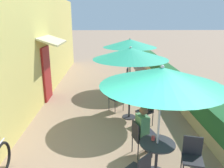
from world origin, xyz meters
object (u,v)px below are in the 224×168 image
(patio_table_far, at_px, (129,79))
(cafe_chair_near_left, at_px, (192,155))
(seated_patron_near_right, at_px, (144,129))
(coffee_cup_far, at_px, (131,73))
(patio_table_near, at_px, (157,152))
(cafe_chair_far_right, at_px, (128,84))
(patio_table_mid, at_px, (129,103))
(cafe_chair_near_right, at_px, (140,136))
(coffee_cup_near, at_px, (153,138))
(patio_umbrella_near, at_px, (162,77))
(coffee_cup_mid, at_px, (129,93))
(cafe_chair_far_left, at_px, (130,75))
(patio_umbrella_mid, at_px, (130,54))
(cafe_chair_mid_left, at_px, (114,97))
(patio_umbrella_far, at_px, (130,43))
(cafe_chair_mid_right, at_px, (146,109))

(patio_table_far, bearing_deg, cafe_chair_near_left, -83.08)
(seated_patron_near_right, height_order, coffee_cup_far, seated_patron_near_right)
(cafe_chair_near_left, distance_m, seated_patron_near_right, 1.17)
(patio_table_near, distance_m, cafe_chair_far_right, 4.90)
(patio_table_mid, xyz_separation_m, cafe_chair_far_right, (0.18, 2.15, 0.00))
(cafe_chair_near_right, xyz_separation_m, coffee_cup_near, (0.19, -0.55, 0.26))
(patio_umbrella_near, distance_m, coffee_cup_near, 1.34)
(coffee_cup_mid, distance_m, cafe_chair_far_left, 3.39)
(seated_patron_near_right, relative_size, coffee_cup_far, 13.89)
(cafe_chair_near_right, height_order, seated_patron_near_right, seated_patron_near_right)
(coffee_cup_near, distance_m, cafe_chair_far_right, 4.79)
(patio_umbrella_near, relative_size, seated_patron_near_right, 1.87)
(coffee_cup_near, relative_size, coffee_cup_far, 1.00)
(cafe_chair_near_left, bearing_deg, patio_umbrella_mid, -56.03)
(seated_patron_near_right, bearing_deg, cafe_chair_mid_left, 178.12)
(patio_umbrella_near, relative_size, cafe_chair_far_right, 2.68)
(patio_umbrella_near, height_order, cafe_chair_mid_left, patio_umbrella_near)
(cafe_chair_near_left, bearing_deg, coffee_cup_far, -68.90)
(patio_umbrella_near, bearing_deg, patio_umbrella_mid, 95.79)
(cafe_chair_near_left, xyz_separation_m, cafe_chair_near_right, (-0.95, 0.77, 0.00))
(patio_table_near, height_order, patio_table_mid, same)
(cafe_chair_near_right, distance_m, cafe_chair_mid_left, 2.66)
(patio_umbrella_mid, height_order, cafe_chair_mid_left, patio_umbrella_mid)
(patio_umbrella_near, bearing_deg, cafe_chair_mid_left, 102.78)
(patio_table_near, xyz_separation_m, patio_umbrella_far, (0.00, 5.59, 1.60))
(patio_umbrella_mid, xyz_separation_m, coffee_cup_far, (0.37, 2.92, -1.34))
(cafe_chair_mid_right, relative_size, coffee_cup_far, 9.67)
(coffee_cup_near, bearing_deg, cafe_chair_near_right, 109.11)
(patio_table_mid, distance_m, patio_table_far, 2.86)
(cafe_chair_far_right, height_order, coffee_cup_far, cafe_chair_far_right)
(cafe_chair_near_left, height_order, seated_patron_near_right, seated_patron_near_right)
(patio_table_near, distance_m, seated_patron_near_right, 0.72)
(patio_umbrella_near, relative_size, coffee_cup_mid, 25.93)
(cafe_chair_near_left, distance_m, patio_table_far, 5.74)
(patio_table_mid, xyz_separation_m, coffee_cup_mid, (0.00, 0.18, 0.27))
(cafe_chair_mid_left, height_order, cafe_chair_far_left, same)
(cafe_chair_near_right, xyz_separation_m, cafe_chair_mid_left, (-0.49, 2.62, 0.00))
(patio_table_near, xyz_separation_m, cafe_chair_far_right, (-0.09, 4.89, 0.00))
(cafe_chair_near_right, bearing_deg, patio_table_far, 162.14)
(cafe_chair_mid_right, xyz_separation_m, cafe_chair_far_right, (-0.28, 2.68, 0.00))
(cafe_chair_near_left, xyz_separation_m, patio_table_mid, (-0.97, 2.86, -0.00))
(cafe_chair_near_right, height_order, coffee_cup_far, cafe_chair_near_right)
(cafe_chair_far_right, bearing_deg, cafe_chair_near_right, -167.82)
(cafe_chair_near_left, distance_m, cafe_chair_near_right, 1.22)
(coffee_cup_mid, height_order, coffee_cup_far, same)
(cafe_chair_near_left, bearing_deg, cafe_chair_mid_left, -51.84)
(cafe_chair_near_left, distance_m, patio_umbrella_mid, 3.41)
(cafe_chair_near_left, bearing_deg, cafe_chair_far_left, -69.58)
(cafe_chair_near_left, distance_m, cafe_chair_far_right, 5.07)
(coffee_cup_mid, relative_size, patio_umbrella_far, 0.04)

